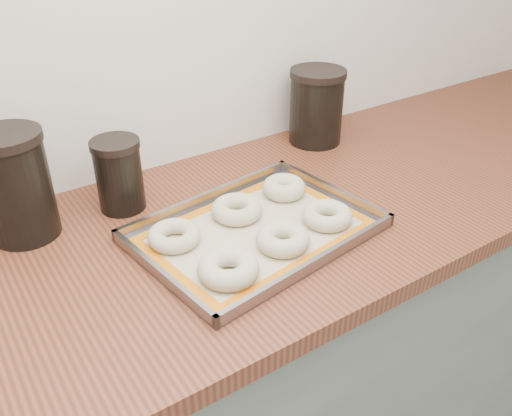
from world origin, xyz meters
TOP-DOWN VIEW (x-y plane):
  - cabinet at (0.00, 1.68)m, footprint 3.00×0.65m
  - countertop at (0.00, 1.68)m, footprint 3.06×0.68m
  - baking_tray at (-0.04, 1.62)m, footprint 0.50×0.39m
  - baking_mat at (-0.04, 1.62)m, footprint 0.46×0.34m
  - bagel_front_left at (-0.16, 1.52)m, footprint 0.11×0.11m
  - bagel_front_mid at (-0.03, 1.54)m, footprint 0.12×0.12m
  - bagel_front_right at (0.10, 1.56)m, footprint 0.12×0.12m
  - bagel_back_left at (-0.20, 1.67)m, footprint 0.12×0.12m
  - bagel_back_mid at (-0.04, 1.69)m, footprint 0.14×0.14m
  - bagel_back_right at (0.09, 1.70)m, footprint 0.12×0.12m
  - canister_left at (-0.42, 1.87)m, footprint 0.14×0.14m
  - canister_mid at (-0.23, 1.86)m, footprint 0.10×0.10m
  - canister_right at (0.34, 1.90)m, footprint 0.15×0.15m

SIDE VIEW (x-z plane):
  - cabinet at x=0.00m, z-range 0.00..0.86m
  - countertop at x=0.00m, z-range 0.86..0.90m
  - baking_mat at x=-0.04m, z-range 0.90..0.91m
  - baking_tray at x=-0.04m, z-range 0.89..0.92m
  - bagel_back_left at x=-0.20m, z-range 0.90..0.94m
  - bagel_front_right at x=0.10m, z-range 0.90..0.94m
  - bagel_back_mid at x=-0.04m, z-range 0.90..0.94m
  - bagel_front_mid at x=-0.03m, z-range 0.90..0.94m
  - bagel_back_right at x=0.09m, z-range 0.90..0.94m
  - bagel_front_left at x=-0.16m, z-range 0.90..0.94m
  - canister_mid at x=-0.23m, z-range 0.90..1.06m
  - canister_right at x=0.34m, z-range 0.90..1.10m
  - canister_left at x=-0.42m, z-range 0.90..1.12m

